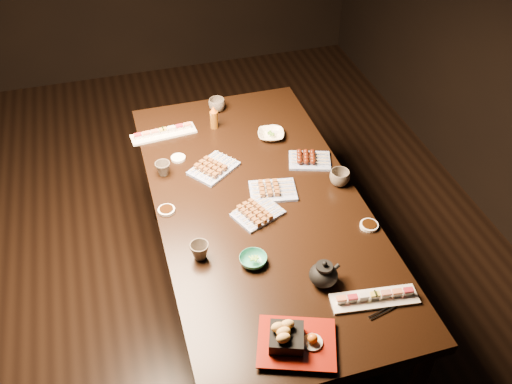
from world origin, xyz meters
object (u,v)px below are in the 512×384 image
dining_table (259,260)px  yakitori_plate_left (213,165)px  sushi_platter_far (163,132)px  edamame_bowl_green (253,260)px  sushi_platter_near (375,297)px  yakitori_plate_right (273,188)px  teacup_mid_right (340,178)px  teapot (324,273)px  teacup_near_left (200,251)px  condiment_bottle (214,117)px  teacup_far_right (217,105)px  tempura_tray (297,338)px  yakitori_plate_center (258,211)px  teacup_far_left (163,169)px  edamame_bowl_cream (271,135)px

dining_table → yakitori_plate_left: (-0.14, 0.28, 0.40)m
sushi_platter_far → edamame_bowl_green: 0.99m
sushi_platter_near → edamame_bowl_green: bearing=149.1°
dining_table → sushi_platter_far: bearing=112.3°
dining_table → sushi_platter_near: sushi_platter_near is taller
yakitori_plate_right → edamame_bowl_green: bearing=-108.0°
edamame_bowl_green → teacup_mid_right: (0.51, 0.36, 0.02)m
sushi_platter_far → yakitori_plate_left: yakitori_plate_left is taller
sushi_platter_far → dining_table: bearing=111.9°
sushi_platter_near → teapot: size_ratio=2.50×
yakitori_plate_right → teapot: size_ratio=1.59×
yakitori_plate_right → teacup_mid_right: size_ratio=2.25×
teacup_near_left → condiment_bottle: 0.91m
dining_table → teacup_far_right: (-0.01, 0.78, 0.41)m
tempura_tray → yakitori_plate_center: bearing=105.1°
teacup_near_left → teacup_mid_right: bearing=20.5°
teacup_far_right → condiment_bottle: 0.16m
sushi_platter_far → teacup_far_left: size_ratio=4.64×
yakitori_plate_right → teacup_mid_right: 0.31m
yakitori_plate_left → teacup_far_right: bearing=38.4°
sushi_platter_near → edamame_bowl_green: 0.49m
edamame_bowl_cream → teacup_far_left: (-0.57, -0.14, 0.02)m
yakitori_plate_left → teacup_mid_right: 0.59m
sushi_platter_near → yakitori_plate_center: bearing=124.3°
sushi_platter_near → dining_table: bearing=119.4°
teacup_far_left → dining_table: bearing=-40.3°
sushi_platter_near → yakitori_plate_right: size_ratio=1.58×
sushi_platter_far → edamame_bowl_green: size_ratio=3.02×
sushi_platter_far → yakitori_plate_center: yakitori_plate_center is taller
sushi_platter_near → teacup_far_left: (-0.63, 0.95, 0.01)m
sushi_platter_near → teacup_mid_right: teacup_mid_right is taller
yakitori_plate_left → teapot: teapot is taller
yakitori_plate_center → condiment_bottle: bearing=69.0°
yakitori_plate_right → teapot: teapot is taller
sushi_platter_near → condiment_bottle: bearing=111.5°
yakitori_plate_center → teacup_near_left: size_ratio=2.58×
yakitori_plate_center → condiment_bottle: condiment_bottle is taller
tempura_tray → teacup_near_left: tempura_tray is taller
dining_table → edamame_bowl_green: size_ratio=16.41×
tempura_tray → teacup_far_left: bearing=125.3°
yakitori_plate_left → edamame_bowl_green: size_ratio=1.98×
yakitori_plate_right → edamame_bowl_cream: 0.42m
edamame_bowl_cream → teacup_far_left: 0.59m
tempura_tray → teacup_far_left: (-0.29, 1.06, -0.02)m
yakitori_plate_right → condiment_bottle: condiment_bottle is taller
dining_table → teacup_mid_right: size_ratio=19.53×
yakitori_plate_center → yakitori_plate_left: size_ratio=0.92×
dining_table → tempura_tray: 0.86m
yakitori_plate_right → teacup_far_left: 0.52m
sushi_platter_near → teacup_mid_right: bearing=86.1°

